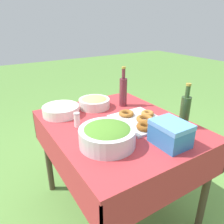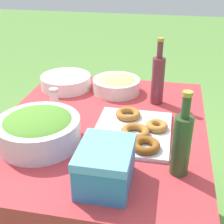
{
  "view_description": "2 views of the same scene",
  "coord_description": "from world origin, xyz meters",
  "px_view_note": "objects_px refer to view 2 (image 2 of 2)",
  "views": [
    {
      "loc": [
        1.14,
        -0.77,
        1.45
      ],
      "look_at": [
        0.01,
        -0.06,
        0.88
      ],
      "focal_mm": 35.0,
      "sensor_mm": 36.0,
      "label": 1
    },
    {
      "loc": [
        1.17,
        0.28,
        1.46
      ],
      "look_at": [
        -0.0,
        0.05,
        0.84
      ],
      "focal_mm": 50.0,
      "sensor_mm": 36.0,
      "label": 2
    }
  ],
  "objects_px": {
    "donut_platter": "(133,132)",
    "plate_stack": "(66,82)",
    "pasta_bowl": "(117,84)",
    "wine_bottle": "(158,79)",
    "cooler_box": "(105,166)",
    "olive_oil_bottle": "(182,143)",
    "salad_bowl": "(39,129)"
  },
  "relations": [
    {
      "from": "donut_platter",
      "to": "plate_stack",
      "type": "height_order",
      "value": "plate_stack"
    },
    {
      "from": "pasta_bowl",
      "to": "wine_bottle",
      "type": "height_order",
      "value": "wine_bottle"
    },
    {
      "from": "donut_platter",
      "to": "plate_stack",
      "type": "relative_size",
      "value": 1.42
    },
    {
      "from": "cooler_box",
      "to": "donut_platter",
      "type": "bearing_deg",
      "value": 171.36
    },
    {
      "from": "pasta_bowl",
      "to": "plate_stack",
      "type": "bearing_deg",
      "value": -90.3
    },
    {
      "from": "cooler_box",
      "to": "olive_oil_bottle",
      "type": "bearing_deg",
      "value": 114.4
    },
    {
      "from": "salad_bowl",
      "to": "cooler_box",
      "type": "relative_size",
      "value": 1.55
    },
    {
      "from": "plate_stack",
      "to": "wine_bottle",
      "type": "xyz_separation_m",
      "value": [
        0.09,
        0.51,
        0.09
      ]
    },
    {
      "from": "salad_bowl",
      "to": "cooler_box",
      "type": "xyz_separation_m",
      "value": [
        0.19,
        0.31,
        0.01
      ]
    },
    {
      "from": "pasta_bowl",
      "to": "wine_bottle",
      "type": "xyz_separation_m",
      "value": [
        0.09,
        0.22,
        0.08
      ]
    },
    {
      "from": "salad_bowl",
      "to": "plate_stack",
      "type": "bearing_deg",
      "value": -172.04
    },
    {
      "from": "pasta_bowl",
      "to": "donut_platter",
      "type": "bearing_deg",
      "value": 19.03
    },
    {
      "from": "olive_oil_bottle",
      "to": "wine_bottle",
      "type": "xyz_separation_m",
      "value": [
        -0.54,
        -0.11,
        0.01
      ]
    },
    {
      "from": "salad_bowl",
      "to": "donut_platter",
      "type": "height_order",
      "value": "salad_bowl"
    },
    {
      "from": "olive_oil_bottle",
      "to": "wine_bottle",
      "type": "bearing_deg",
      "value": -168.09
    },
    {
      "from": "olive_oil_bottle",
      "to": "pasta_bowl",
      "type": "bearing_deg",
      "value": -152.14
    },
    {
      "from": "pasta_bowl",
      "to": "olive_oil_bottle",
      "type": "bearing_deg",
      "value": 27.86
    },
    {
      "from": "donut_platter",
      "to": "olive_oil_bottle",
      "type": "height_order",
      "value": "olive_oil_bottle"
    },
    {
      "from": "pasta_bowl",
      "to": "plate_stack",
      "type": "distance_m",
      "value": 0.29
    },
    {
      "from": "pasta_bowl",
      "to": "cooler_box",
      "type": "relative_size",
      "value": 1.19
    },
    {
      "from": "salad_bowl",
      "to": "plate_stack",
      "type": "height_order",
      "value": "salad_bowl"
    },
    {
      "from": "pasta_bowl",
      "to": "cooler_box",
      "type": "height_order",
      "value": "cooler_box"
    },
    {
      "from": "donut_platter",
      "to": "pasta_bowl",
      "type": "bearing_deg",
      "value": -160.97
    },
    {
      "from": "donut_platter",
      "to": "cooler_box",
      "type": "height_order",
      "value": "cooler_box"
    },
    {
      "from": "salad_bowl",
      "to": "olive_oil_bottle",
      "type": "xyz_separation_m",
      "value": [
        0.08,
        0.54,
        0.06
      ]
    },
    {
      "from": "wine_bottle",
      "to": "cooler_box",
      "type": "relative_size",
      "value": 1.55
    },
    {
      "from": "wine_bottle",
      "to": "plate_stack",
      "type": "bearing_deg",
      "value": -100.38
    },
    {
      "from": "olive_oil_bottle",
      "to": "cooler_box",
      "type": "height_order",
      "value": "olive_oil_bottle"
    },
    {
      "from": "salad_bowl",
      "to": "plate_stack",
      "type": "relative_size",
      "value": 1.2
    },
    {
      "from": "plate_stack",
      "to": "wine_bottle",
      "type": "bearing_deg",
      "value": 79.62
    },
    {
      "from": "wine_bottle",
      "to": "cooler_box",
      "type": "xyz_separation_m",
      "value": [
        0.65,
        -0.12,
        -0.06
      ]
    },
    {
      "from": "pasta_bowl",
      "to": "wine_bottle",
      "type": "distance_m",
      "value": 0.25
    }
  ]
}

